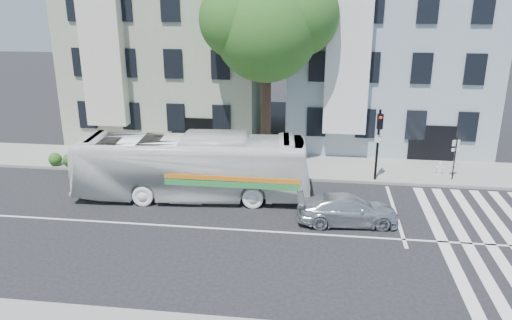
% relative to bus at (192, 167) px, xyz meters
% --- Properties ---
extents(ground, '(120.00, 120.00, 0.00)m').
position_rel_bus_xyz_m(ground, '(2.89, -3.20, -1.54)').
color(ground, black).
rests_on(ground, ground).
extents(sidewalk_far, '(80.00, 4.00, 0.15)m').
position_rel_bus_xyz_m(sidewalk_far, '(2.89, 4.80, -1.47)').
color(sidewalk_far, gray).
rests_on(sidewalk_far, ground).
extents(building_left, '(12.00, 10.00, 11.00)m').
position_rel_bus_xyz_m(building_left, '(-4.11, 11.80, 3.96)').
color(building_left, '#97A086').
rests_on(building_left, ground).
extents(building_right, '(12.00, 10.00, 11.00)m').
position_rel_bus_xyz_m(building_right, '(9.89, 11.80, 3.96)').
color(building_right, '#96AAB2').
rests_on(building_right, ground).
extents(street_tree, '(7.30, 5.90, 11.10)m').
position_rel_bus_xyz_m(street_tree, '(2.95, 5.54, 6.29)').
color(street_tree, '#2D2116').
rests_on(street_tree, ground).
extents(bus, '(3.47, 11.25, 3.08)m').
position_rel_bus_xyz_m(bus, '(0.00, 0.00, 0.00)').
color(bus, white).
rests_on(bus, ground).
extents(sedan, '(2.14, 4.42, 1.24)m').
position_rel_bus_xyz_m(sedan, '(7.19, -1.95, -0.92)').
color(sedan, silver).
rests_on(sedan, ground).
extents(hedge, '(8.06, 4.34, 0.70)m').
position_rel_bus_xyz_m(hedge, '(-4.44, 3.10, -1.04)').
color(hedge, '#25611F').
rests_on(hedge, sidewalk_far).
extents(traffic_signal, '(0.39, 0.52, 3.84)m').
position_rel_bus_xyz_m(traffic_signal, '(8.83, 3.05, 0.94)').
color(traffic_signal, black).
rests_on(traffic_signal, ground).
extents(fire_hydrant, '(0.39, 0.23, 0.70)m').
position_rel_bus_xyz_m(fire_hydrant, '(12.32, 4.41, -1.03)').
color(fire_hydrant, silver).
rests_on(fire_hydrant, sidewalk_far).
extents(far_sign_pole, '(0.40, 0.21, 2.25)m').
position_rel_bus_xyz_m(far_sign_pole, '(12.79, 3.71, 0.05)').
color(far_sign_pole, black).
rests_on(far_sign_pole, sidewalk_far).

